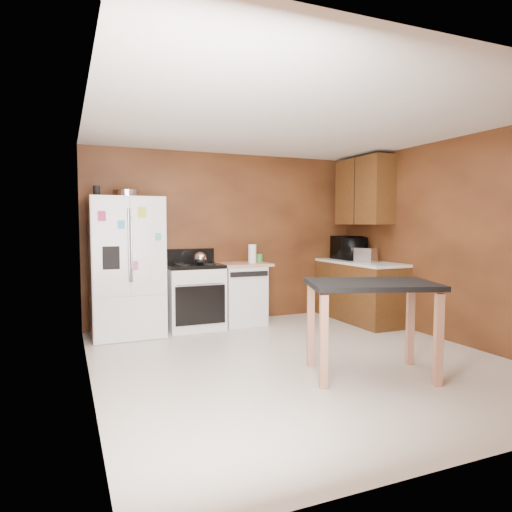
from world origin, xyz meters
TOP-DOWN VIEW (x-y plane):
  - floor at (0.00, 0.00)m, footprint 4.50×4.50m
  - ceiling at (0.00, 0.00)m, footprint 4.50×4.50m
  - wall_back at (0.00, 2.25)m, footprint 4.20×0.00m
  - wall_front at (0.00, -2.25)m, footprint 4.20×0.00m
  - wall_left at (-2.10, 0.00)m, footprint 0.00×4.50m
  - wall_right at (2.10, 0.00)m, footprint 0.00×4.50m
  - roasting_pan at (-1.52, 1.90)m, footprint 0.37×0.37m
  - pen_cup at (-1.90, 1.77)m, footprint 0.09×0.09m
  - kettle at (-0.56, 1.86)m, footprint 0.17×0.17m
  - paper_towel at (0.22, 1.87)m, footprint 0.13×0.13m
  - green_canister at (0.39, 2.02)m, footprint 0.13×0.13m
  - toaster at (1.73, 1.22)m, footprint 0.27×0.33m
  - microwave at (1.84, 1.81)m, footprint 0.43×0.62m
  - refrigerator at (-1.55, 1.86)m, footprint 0.90×0.80m
  - gas_range at (-0.64, 1.92)m, footprint 0.76×0.68m
  - dishwasher at (0.08, 1.95)m, footprint 0.78×0.63m
  - right_cabinets at (1.84, 1.48)m, footprint 0.63×1.58m
  - island at (0.39, -0.68)m, footprint 1.37×1.13m

SIDE VIEW (x-z plane):
  - floor at x=0.00m, z-range 0.00..0.00m
  - dishwasher at x=0.08m, z-range 0.01..0.90m
  - gas_range at x=-0.64m, z-range -0.09..1.01m
  - island at x=0.39m, z-range 0.31..1.22m
  - refrigerator at x=-1.55m, z-range 0.00..1.80m
  - right_cabinets at x=1.84m, z-range -0.32..2.13m
  - green_canister at x=0.39m, z-range 0.89..1.01m
  - kettle at x=-0.56m, z-range 0.90..1.07m
  - toaster at x=1.73m, z-range 0.90..1.11m
  - paper_towel at x=0.22m, z-range 0.89..1.16m
  - microwave at x=1.84m, z-range 0.90..1.23m
  - wall_back at x=0.00m, z-range -0.85..3.35m
  - wall_front at x=0.00m, z-range -0.85..3.35m
  - wall_left at x=-2.10m, z-range -1.00..3.50m
  - wall_right at x=2.10m, z-range -1.00..3.50m
  - roasting_pan at x=-1.52m, z-range 1.80..1.89m
  - pen_cup at x=-1.90m, z-range 1.80..1.93m
  - ceiling at x=0.00m, z-range 2.50..2.50m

